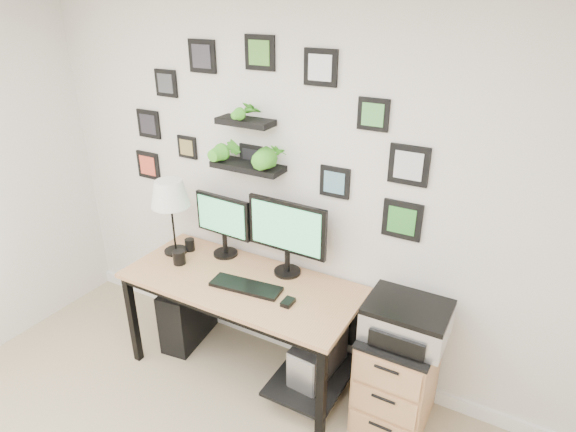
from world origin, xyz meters
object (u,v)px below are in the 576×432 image
Objects in this scene: mug at (179,257)px; file_cabinet at (397,377)px; desk at (249,295)px; monitor_left at (223,221)px; monitor_right at (287,232)px; pc_tower_grey at (318,366)px; pc_tower_black at (188,312)px; table_lamp at (170,195)px; printer at (407,320)px.

mug reaches higher than file_cabinet.
file_cabinet is (1.04, 0.06, -0.29)m from desk.
monitor_left is at bearing 174.13° from file_cabinet.
monitor_right is at bearing 46.23° from desk.
pc_tower_grey is at bearing 0.90° from desk.
file_cabinet is at bearing -6.93° from pc_tower_black.
monitor_right is at bearing 8.89° from table_lamp.
monitor_left is at bearing 173.67° from printer.
monitor_left is 0.99× the size of printer.
monitor_left is (-0.33, 0.20, 0.39)m from desk.
file_cabinet is (1.38, -0.14, -0.69)m from monitor_left.
monitor_left is 0.94× the size of pc_tower_black.
desk reaches higher than file_cabinet.
file_cabinet is 0.44m from printer.
printer is (1.40, -0.15, -0.24)m from monitor_left.
monitor_right reaches higher than desk.
monitor_right is 1.17× the size of pc_tower_black.
pc_tower_black is 1.02× the size of pc_tower_grey.
monitor_right is at bearing -0.41° from monitor_left.
pc_tower_black is at bearing -168.94° from monitor_right.
monitor_left is 0.52m from monitor_right.
monitor_right is 1.22× the size of printer.
mug is at bearing -64.12° from pc_tower_black.
monitor_right is 0.92m from pc_tower_grey.
desk is 0.57m from mug.
printer is (1.67, 0.00, 0.53)m from pc_tower_black.
mug is 1.61m from printer.
monitor_left reaches higher than pc_tower_grey.
pc_tower_black is (-0.79, -0.15, -0.82)m from monitor_right.
monitor_right is 0.93m from printer.
desk is 3.27× the size of pc_tower_black.
monitor_right reaches higher than pc_tower_grey.
mug is at bearing -176.31° from printer.
monitor_left is 4.67× the size of mug.
desk is 2.85× the size of table_lamp.
pc_tower_black is (-0.27, -0.16, -0.78)m from monitor_left.
pc_tower_grey is (1.21, -0.05, -0.97)m from table_lamp.
monitor_right is 5.77× the size of mug.
table_lamp is 1.15× the size of pc_tower_black.
pc_tower_grey is at bearing -9.18° from pc_tower_black.
table_lamp is 1.93m from file_cabinet.
desk is at bearing -30.94° from monitor_left.
file_cabinet is (0.86, -0.14, -0.73)m from monitor_right.
monitor_right is at bearing 19.30° from mug.
monitor_left is 0.97× the size of pc_tower_grey.
desk is at bearing -177.59° from printer.
pc_tower_black is 1.75m from printer.
desk is 2.80× the size of monitor_right.
table_lamp is (-0.87, -0.14, 0.14)m from monitor_right.
pc_tower_grey is at bearing -174.48° from file_cabinet.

